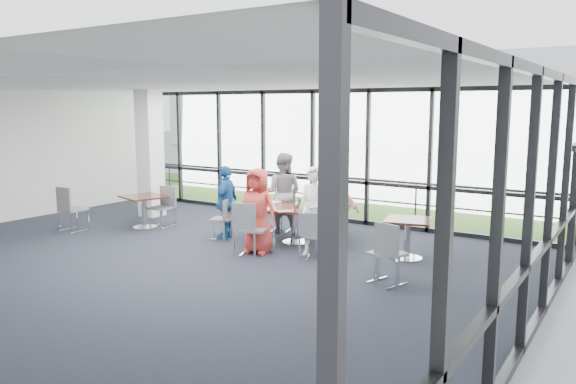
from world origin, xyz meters
The scene contains 41 objects.
floor centered at (0.00, 0.00, -0.01)m, with size 12.00×10.00×0.02m, color #1E212C.
ceiling centered at (0.00, 0.00, 3.20)m, with size 12.00×10.00×0.04m, color silver.
curtain_wall_back centered at (0.00, 5.00, 1.60)m, with size 12.00×0.10×3.20m, color white.
curtain_wall_right centered at (6.00, 0.00, 1.60)m, with size 0.10×10.00×3.20m, color white.
exit_door centered at (6.00, 3.75, 1.05)m, with size 0.12×1.60×2.10m, color black.
structural_column centered at (-3.60, 3.00, 1.60)m, with size 0.50×0.50×3.20m, color white.
apron centered at (0.00, 10.00, -0.02)m, with size 80.00×70.00×0.02m, color gray.
grass_strip centered at (0.00, 8.00, 0.01)m, with size 80.00×5.00×0.01m, color #37611E.
hangar_aux centered at (-18.00, 28.00, 2.00)m, with size 10.00×6.00×4.00m, color silver.
guard_rail centered at (0.00, 5.60, 0.50)m, with size 0.06×0.06×12.00m, color #2D2D33.
main_table centered at (1.07, 2.54, 0.64)m, with size 2.40×1.80×0.75m.
side_table_left centered at (-2.64, 1.86, 0.63)m, with size 1.08×1.08×0.75m.
side_table_right centered at (3.44, 2.62, 0.62)m, with size 0.96×0.96×0.75m.
diner_near_left centered at (0.86, 1.50, 0.82)m, with size 0.80×0.52×1.64m, color #D33B33.
diner_near_right centered at (1.88, 1.89, 0.84)m, with size 0.62×0.45×1.69m, color white.
diner_far_left centered at (0.30, 3.21, 0.89)m, with size 0.87×0.53×1.78m, color gray.
diner_far_right centered at (1.39, 3.59, 0.85)m, with size 1.10×0.57×1.70m, color #D5888E.
diner_end centered at (-0.39, 2.09, 0.78)m, with size 0.91×0.50×1.56m, color #1E5A9B.
chair_main_nl centered at (0.90, 1.31, 0.49)m, with size 0.48×0.48×0.99m, color slate, non-canonical shape.
chair_main_nr centered at (2.05, 1.74, 0.43)m, with size 0.42×0.42×0.85m, color slate, non-canonical shape.
chair_main_fl centered at (0.18, 3.30, 0.41)m, with size 0.40×0.40×0.83m, color slate, non-canonical shape.
chair_main_fr centered at (1.30, 3.72, 0.41)m, with size 0.40×0.40×0.82m, color slate, non-canonical shape.
chair_main_end centered at (-0.45, 2.01, 0.42)m, with size 0.41×0.41×0.85m, color slate, non-canonical shape.
chair_spare_la centered at (-3.71, 0.74, 0.50)m, with size 0.49×0.49×0.99m, color slate, non-canonical shape.
chair_spare_lb centered at (-2.36, 2.11, 0.46)m, with size 0.45×0.45×0.92m, color slate, non-canonical shape.
chair_spare_r centered at (3.72, 1.03, 0.50)m, with size 0.49×0.49×0.99m, color slate, non-canonical shape.
plate_nl centered at (0.65, 2.03, 0.76)m, with size 0.27×0.27×0.01m, color white.
plate_nr centered at (1.82, 2.37, 0.76)m, with size 0.25×0.25×0.01m, color white.
plate_fl centered at (0.40, 2.78, 0.76)m, with size 0.27×0.27×0.01m, color white.
plate_fr centered at (1.39, 3.05, 0.76)m, with size 0.29×0.29×0.01m, color white.
plate_end centered at (0.27, 2.25, 0.76)m, with size 0.28×0.28×0.01m, color white.
tumbler_a centered at (0.91, 2.19, 0.81)m, with size 0.06×0.06×0.13m, color white.
tumbler_b centered at (1.44, 2.38, 0.82)m, with size 0.07×0.07×0.13m, color white.
tumbler_c centered at (1.00, 2.81, 0.81)m, with size 0.06×0.06×0.13m, color white.
tumbler_d centered at (0.39, 2.17, 0.83)m, with size 0.08×0.08×0.15m, color white.
menu_a centered at (1.11, 2.04, 0.75)m, with size 0.30×0.21×0.00m, color beige.
menu_b centered at (2.04, 2.55, 0.75)m, with size 0.32×0.23×0.00m, color beige.
menu_c centered at (1.10, 3.02, 0.75)m, with size 0.33×0.23×0.00m, color beige.
condiment_caddy centered at (1.09, 2.64, 0.77)m, with size 0.10×0.07×0.04m, color black.
ketchup_bottle centered at (1.08, 2.65, 0.84)m, with size 0.06×0.06×0.18m, color #920200.
green_bottle centered at (1.12, 2.57, 0.85)m, with size 0.05×0.05×0.20m, color #1A732C.
Camera 1 is at (7.08, -6.99, 2.78)m, focal length 35.00 mm.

